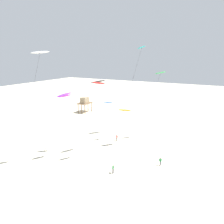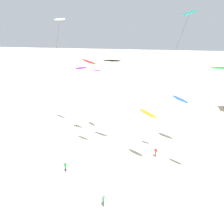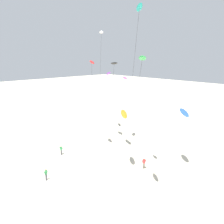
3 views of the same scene
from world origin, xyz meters
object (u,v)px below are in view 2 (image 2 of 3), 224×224
kite_orange (148,114)px  kite_flyer_furthest (156,152)px  kite_purple (81,68)px  kite_black (112,61)px  kite_blue (180,99)px  kite_flyer_middle (65,167)px  kite_green (222,69)px  kite_teal (188,17)px  kite_flyer_nearest (103,200)px  kite_red (89,63)px  kite_magenta (97,71)px  kite_white (59,20)px

kite_orange → kite_flyer_furthest: 8.33m
kite_purple → kite_flyer_furthest: kite_purple is taller
kite_flyer_furthest → kite_black: bearing=174.8°
kite_blue → kite_purple: (-16.68, 0.32, 4.65)m
kite_flyer_middle → kite_green: bearing=-6.4°
kite_green → kite_flyer_furthest: bearing=127.2°
kite_blue → kite_flyer_furthest: 9.57m
kite_teal → kite_green: 7.47m
kite_black → kite_blue: (10.91, 3.70, -6.76)m
kite_flyer_nearest → kite_orange: bearing=63.4°
kite_orange → kite_flyer_middle: kite_orange is taller
kite_black → kite_red: size_ratio=0.98×
kite_red → kite_flyer_middle: size_ratio=9.60×
kite_red → kite_flyer_furthest: 17.91m
kite_flyer_furthest → kite_blue: bearing=50.0°
kite_magenta → kite_flyer_nearest: bearing=-78.5°
kite_purple → kite_blue: bearing=-1.1°
kite_magenta → kite_white: bearing=-176.2°
kite_green → kite_white: kite_white is taller
kite_blue → kite_green: kite_green is taller
kite_orange → kite_flyer_nearest: 13.56m
kite_flyer_nearest → kite_flyer_middle: same height
kite_blue → kite_red: kite_red is taller
kite_black → kite_flyer_nearest: (0.62, -13.38, -14.44)m
kite_black → kite_flyer_furthest: 16.18m
kite_flyer_nearest → kite_flyer_middle: size_ratio=1.00×
kite_blue → kite_white: kite_white is taller
kite_green → kite_flyer_furthest: kite_green is taller
kite_teal → kite_black: 12.79m
kite_green → kite_magenta: (-16.72, 14.68, -4.00)m
kite_blue → kite_red: bearing=-157.7°
kite_flyer_nearest → kite_flyer_furthest: same height
kite_teal → kite_flyer_furthest: bearing=118.2°
kite_teal → kite_blue: size_ratio=2.51×
kite_green → kite_red: size_ratio=1.06×
kite_green → kite_white: 27.24m
kite_blue → kite_black: bearing=-161.3°
kite_teal → kite_flyer_middle: 26.23m
kite_flyer_furthest → kite_flyer_nearest: bearing=-117.5°
kite_black → kite_magenta: bearing=119.3°
kite_black → kite_orange: kite_black is taller
kite_purple → kite_white: kite_white is taller
kite_teal → kite_magenta: bearing=139.5°
kite_white → kite_flyer_middle: kite_white is taller
kite_red → kite_flyer_nearest: size_ratio=9.60×
kite_flyer_furthest → kite_red: bearing=-172.3°
kite_white → kite_black: bearing=-30.2°
kite_blue → kite_flyer_nearest: kite_blue is taller
kite_green → kite_flyer_nearest: 20.64m
kite_white → kite_purple: bearing=-21.7°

